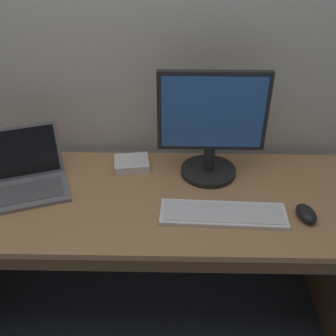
{
  "coord_description": "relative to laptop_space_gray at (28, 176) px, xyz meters",
  "views": [
    {
      "loc": [
        0.14,
        -1.31,
        1.77
      ],
      "look_at": [
        0.12,
        0.0,
        0.88
      ],
      "focal_mm": 43.02,
      "sensor_mm": 36.0,
      "label": 1
    }
  ],
  "objects": [
    {
      "name": "desk",
      "position": [
        0.47,
        -0.06,
        -0.28
      ],
      "size": [
        1.86,
        0.67,
        0.74
      ],
      "color": "#A87A4C",
      "rests_on": "ground"
    },
    {
      "name": "ground_plane",
      "position": [
        0.47,
        -0.05,
        -0.8
      ],
      "size": [
        14.0,
        14.0,
        0.0
      ],
      "primitive_type": "plane",
      "color": "#2D333D"
    },
    {
      "name": "external_monitor",
      "position": [
        0.76,
        0.11,
        0.18
      ],
      "size": [
        0.45,
        0.24,
        0.48
      ],
      "color": "black",
      "rests_on": "desk"
    },
    {
      "name": "laptop_space_gray",
      "position": [
        0.0,
        0.0,
        0.0
      ],
      "size": [
        0.37,
        0.35,
        0.25
      ],
      "color": "slate",
      "rests_on": "desk"
    },
    {
      "name": "computer_mouse",
      "position": [
        1.12,
        -0.18,
        -0.03
      ],
      "size": [
        0.09,
        0.12,
        0.04
      ],
      "primitive_type": "ellipsoid",
      "rotation": [
        0.0,
        0.0,
        0.22
      ],
      "color": "black",
      "rests_on": "desk"
    },
    {
      "name": "external_drive_box",
      "position": [
        0.42,
        0.16,
        -0.04
      ],
      "size": [
        0.17,
        0.15,
        0.04
      ],
      "primitive_type": "cube",
      "rotation": [
        0.0,
        0.0,
        0.14
      ],
      "color": "silver",
      "rests_on": "desk"
    },
    {
      "name": "wired_keyboard",
      "position": [
        0.8,
        -0.17,
        -0.05
      ],
      "size": [
        0.49,
        0.17,
        0.02
      ],
      "color": "white",
      "rests_on": "desk"
    }
  ]
}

